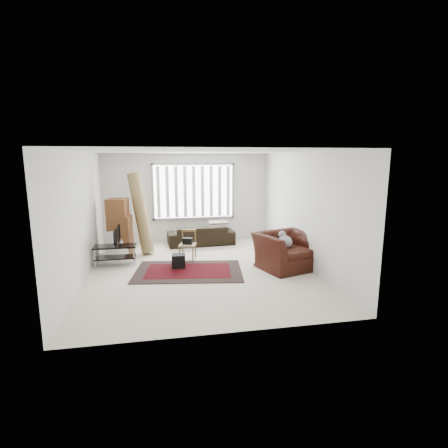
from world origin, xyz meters
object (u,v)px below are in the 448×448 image
(tv_stand, at_px, (115,251))
(sofa, at_px, (201,232))
(side_chair, at_px, (188,243))
(moving_boxes, at_px, (119,229))
(armchair, at_px, (287,248))

(tv_stand, distance_m, sofa, 2.83)
(side_chair, bearing_deg, sofa, 87.37)
(moving_boxes, distance_m, armchair, 4.38)
(tv_stand, xyz_separation_m, armchair, (3.97, -0.99, 0.13))
(tv_stand, xyz_separation_m, moving_boxes, (0.03, 0.91, 0.35))
(side_chair, height_order, armchair, armchair)
(tv_stand, distance_m, side_chair, 1.78)
(moving_boxes, relative_size, armchair, 0.96)
(side_chair, xyz_separation_m, armchair, (2.20, -1.22, 0.07))
(moving_boxes, bearing_deg, side_chair, -21.47)
(tv_stand, relative_size, moving_boxes, 0.65)
(moving_boxes, height_order, sofa, moving_boxes)
(sofa, bearing_deg, moving_boxes, 15.37)
(tv_stand, distance_m, armchair, 4.10)
(side_chair, bearing_deg, armchair, -11.44)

